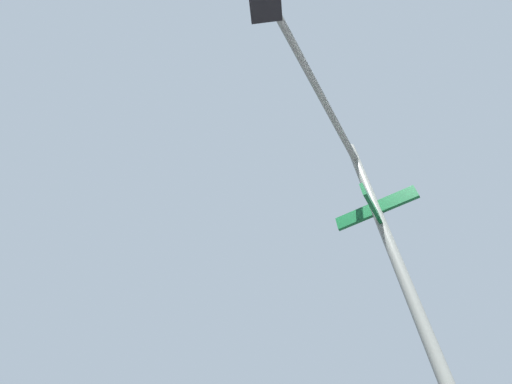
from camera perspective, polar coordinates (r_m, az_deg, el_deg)
The scene contains 1 object.
traffic_signal_near at distance 3.54m, azimuth 13.83°, elevation 5.09°, with size 1.72×3.05×6.24m.
Camera 1 is at (-6.29, -4.08, 1.49)m, focal length 25.22 mm.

